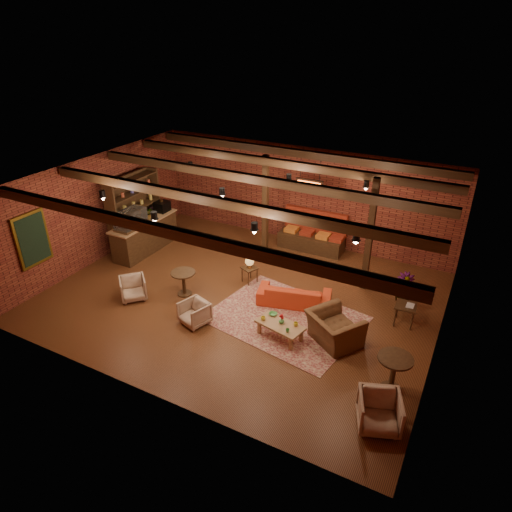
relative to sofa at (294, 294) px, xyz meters
The scene contains 29 objects.
floor 1.47m from the sofa, 165.50° to the right, with size 10.00×10.00×0.00m, color #371D0D.
ceiling 3.26m from the sofa, 165.50° to the right, with size 10.00×8.00×0.02m, color black.
wall_back 4.12m from the sofa, 110.96° to the left, with size 10.00×0.02×3.20m, color maroon.
wall_front 4.76m from the sofa, 107.73° to the right, with size 10.00×0.02×3.20m, color maroon.
wall_left 6.54m from the sofa, behind, with size 0.02×8.00×3.20m, color maroon.
wall_right 3.86m from the sofa, ahead, with size 0.02×8.00×3.20m, color maroon.
ceiling_beams 3.15m from the sofa, 165.50° to the right, with size 9.80×6.40×0.22m, color black, non-canonical shape.
ceiling_pipe 3.18m from the sofa, 138.36° to the left, with size 0.12×0.12×9.60m, color black.
post_left 3.28m from the sofa, 131.68° to the left, with size 0.16×0.16×3.20m, color black.
post_right 2.53m from the sofa, 49.38° to the left, with size 0.16×0.16×3.20m, color black.
service_counter 5.56m from the sofa, behind, with size 0.80×2.50×1.60m, color black, non-canonical shape.
plant_counter 5.54m from the sofa, behind, with size 0.35×0.39×0.30m, color #337F33.
shelving_hutch 6.01m from the sofa, behind, with size 0.52×2.00×2.40m, color black, non-canonical shape.
chalkboard_menu 6.99m from the sofa, 157.18° to the right, with size 0.08×0.96×1.46m, color black.
banquette 3.29m from the sofa, 103.98° to the left, with size 2.10×0.70×1.00m, color maroon, non-canonical shape.
service_sign 3.53m from the sofa, 106.16° to the left, with size 0.86×0.06×0.30m, color #E75617.
ceiling_spotlights 2.96m from the sofa, 165.50° to the right, with size 6.40×4.40×0.28m, color black, non-canonical shape.
rug 0.79m from the sofa, 83.47° to the right, with size 3.56×2.72×0.01m, color maroon.
sofa is the anchor object (origin of this frame).
coffee_table 1.51m from the sofa, 79.41° to the right, with size 1.22×0.79×0.64m.
side_table_lamp 1.65m from the sofa, 164.96° to the left, with size 0.50×0.50×0.79m.
round_table_left 3.00m from the sofa, 160.94° to the right, with size 0.66×0.66×0.69m.
armchair_a 4.31m from the sofa, 155.65° to the right, with size 0.66×0.61×0.68m, color beige.
armchair_b 2.67m from the sofa, 133.08° to the right, with size 0.63×0.59×0.65m, color beige.
armchair_right 1.81m from the sofa, 35.75° to the right, with size 1.14×0.74×1.00m, color brown.
side_table_book 2.80m from the sofa, ahead, with size 0.53×0.53×0.57m.
round_table_right 3.61m from the sofa, 33.41° to the right, with size 0.70×0.70×0.82m.
armchair_far 4.28m from the sofa, 45.31° to the right, with size 0.75×0.71×0.78m, color beige.
plant_tall 3.06m from the sofa, 29.73° to the left, with size 1.39×1.39×2.49m, color #4C7F4C.
Camera 1 is at (5.22, -9.06, 6.75)m, focal length 32.00 mm.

